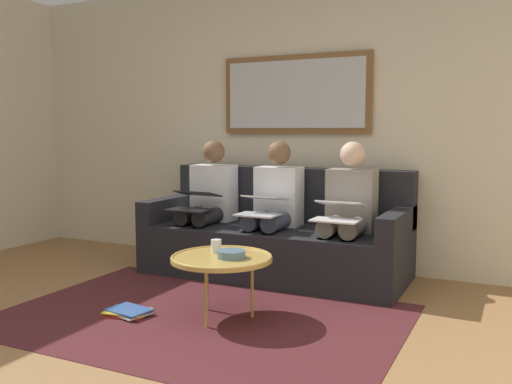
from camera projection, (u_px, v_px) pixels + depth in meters
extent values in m
cube|color=olive|center=(115.00, 376.00, 2.92)|extent=(6.00, 5.20, 0.10)
cube|color=beige|center=(299.00, 123.00, 5.10)|extent=(6.00, 0.12, 2.60)
cube|color=#4C1E23|center=(200.00, 317.00, 3.67)|extent=(2.60, 1.80, 0.01)
cube|color=black|center=(274.00, 251.00, 4.72)|extent=(2.20, 0.90, 0.42)
cube|color=black|center=(290.00, 194.00, 4.99)|extent=(2.20, 0.20, 0.48)
cube|color=black|center=(398.00, 224.00, 4.25)|extent=(0.14, 0.90, 0.20)
cube|color=black|center=(172.00, 208.00, 5.14)|extent=(0.14, 0.90, 0.20)
cube|color=brown|center=(295.00, 94.00, 4.99)|extent=(1.39, 0.04, 0.70)
cube|color=#B2B7BC|center=(294.00, 94.00, 4.97)|extent=(1.29, 0.01, 0.60)
cylinder|color=tan|center=(222.00, 259.00, 3.61)|extent=(0.66, 0.66, 0.03)
torus|color=tan|center=(222.00, 257.00, 3.61)|extent=(0.66, 0.66, 0.02)
cylinder|color=#B28E42|center=(206.00, 298.00, 3.46)|extent=(0.02, 0.02, 0.39)
cylinder|color=#B28E42|center=(252.00, 289.00, 3.65)|extent=(0.02, 0.02, 0.39)
cylinder|color=#B28E42|center=(207.00, 283.00, 3.80)|extent=(0.02, 0.02, 0.39)
cylinder|color=silver|center=(216.00, 246.00, 3.73)|extent=(0.07, 0.07, 0.09)
cylinder|color=slate|center=(232.00, 254.00, 3.58)|extent=(0.18, 0.18, 0.05)
cube|color=gray|center=(352.00, 200.00, 4.49)|extent=(0.38, 0.22, 0.50)
sphere|color=beige|center=(353.00, 154.00, 4.45)|extent=(0.20, 0.20, 0.20)
cylinder|color=gray|center=(355.00, 227.00, 4.28)|extent=(0.14, 0.42, 0.14)
cylinder|color=gray|center=(333.00, 225.00, 4.36)|extent=(0.14, 0.42, 0.14)
cylinder|color=gray|center=(347.00, 269.00, 4.12)|extent=(0.11, 0.11, 0.42)
cylinder|color=gray|center=(323.00, 266.00, 4.20)|extent=(0.11, 0.11, 0.42)
cube|color=white|center=(336.00, 220.00, 4.12)|extent=(0.35, 0.21, 0.01)
cube|color=white|center=(341.00, 204.00, 4.23)|extent=(0.35, 0.21, 0.06)
cube|color=#A5C6EA|center=(341.00, 203.00, 4.22)|extent=(0.32, 0.18, 0.05)
cube|color=silver|center=(279.00, 196.00, 4.76)|extent=(0.38, 0.22, 0.50)
sphere|color=brown|center=(279.00, 153.00, 4.72)|extent=(0.20, 0.20, 0.20)
cylinder|color=#384256|center=(279.00, 221.00, 4.56)|extent=(0.14, 0.42, 0.14)
cylinder|color=#384256|center=(259.00, 220.00, 4.63)|extent=(0.14, 0.42, 0.14)
cylinder|color=#384256|center=(268.00, 260.00, 4.40)|extent=(0.11, 0.11, 0.42)
cylinder|color=#384256|center=(248.00, 258.00, 4.48)|extent=(0.11, 0.11, 0.42)
cube|color=silver|center=(258.00, 215.00, 4.40)|extent=(0.33, 0.23, 0.01)
cube|color=silver|center=(265.00, 198.00, 4.51)|extent=(0.33, 0.23, 0.05)
cube|color=#A5C6EA|center=(265.00, 197.00, 4.51)|extent=(0.30, 0.20, 0.04)
cube|color=silver|center=(214.00, 193.00, 5.04)|extent=(0.38, 0.22, 0.50)
sphere|color=brown|center=(214.00, 152.00, 5.00)|extent=(0.20, 0.20, 0.20)
cylinder|color=#232328|center=(211.00, 216.00, 4.83)|extent=(0.14, 0.42, 0.14)
cylinder|color=#232328|center=(193.00, 215.00, 4.91)|extent=(0.14, 0.42, 0.14)
cylinder|color=#232328|center=(199.00, 252.00, 4.68)|extent=(0.11, 0.11, 0.42)
cylinder|color=#232328|center=(181.00, 250.00, 4.75)|extent=(0.11, 0.11, 0.42)
cube|color=black|center=(189.00, 210.00, 4.68)|extent=(0.36, 0.24, 0.01)
cube|color=black|center=(198.00, 194.00, 4.79)|extent=(0.36, 0.23, 0.06)
cube|color=#A5C6EA|center=(198.00, 193.00, 4.79)|extent=(0.32, 0.20, 0.05)
cube|color=red|center=(127.00, 314.00, 3.72)|extent=(0.31, 0.25, 0.01)
cube|color=white|center=(129.00, 312.00, 3.72)|extent=(0.32, 0.27, 0.01)
cube|color=yellow|center=(127.00, 311.00, 3.72)|extent=(0.31, 0.24, 0.01)
cube|color=#33569E|center=(129.00, 310.00, 3.71)|extent=(0.31, 0.24, 0.01)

